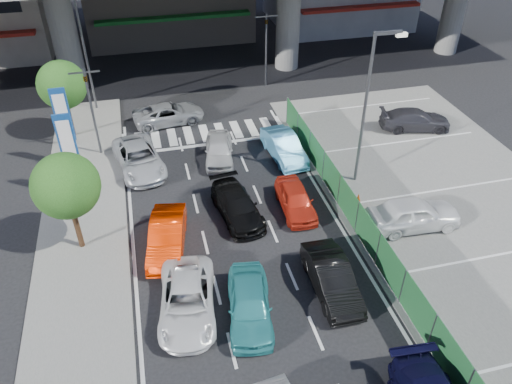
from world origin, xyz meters
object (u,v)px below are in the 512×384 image
object	(u,v)px
signboard_near	(68,145)
kei_truck_front_right	(284,147)
sedan_white_front_mid	(219,150)
crossing_wagon_silver	(169,114)
signboard_far	(63,117)
wagon_silver_front_left	(139,158)
taxi_teal_mid	(250,304)
traffic_cone	(358,200)
street_lamp_right	(370,98)
parked_sedan_white	(414,214)
parked_sedan_dgrey	(415,120)
hatch_black_mid_right	(332,278)
traffic_light_left	(88,91)
sedan_black_mid	(237,206)
tree_far	(62,85)
traffic_light_right	(266,32)
taxi_orange_left	(167,237)
sedan_white_mid_left	(187,300)
street_lamp_left	(86,39)
taxi_orange_right	(296,200)
tree_near	(66,186)

from	to	relation	value
signboard_near	kei_truck_front_right	world-z (taller)	signboard_near
sedan_white_front_mid	crossing_wagon_silver	size ratio (longest dim) A/B	0.85
signboard_far	wagon_silver_front_left	world-z (taller)	signboard_far
taxi_teal_mid	traffic_cone	size ratio (longest dim) A/B	5.41
street_lamp_right	parked_sedan_white	bearing A→B (deg)	-78.98
parked_sedan_dgrey	hatch_black_mid_right	bearing A→B (deg)	152.61
traffic_light_left	sedan_black_mid	xyz separation A→B (m)	(6.44, -7.46, -3.32)
sedan_black_mid	parked_sedan_white	distance (m)	8.27
street_lamp_right	crossing_wagon_silver	size ratio (longest dim) A/B	1.79
wagon_silver_front_left	parked_sedan_dgrey	xyz separation A→B (m)	(16.87, 0.42, 0.02)
tree_far	kei_truck_front_right	world-z (taller)	tree_far
traffic_light_right	traffic_cone	xyz separation A→B (m)	(0.69, -15.19, -3.50)
street_lamp_right	sedan_white_front_mid	size ratio (longest dim) A/B	2.10
tree_far	kei_truck_front_right	xyz separation A→B (m)	(11.75, -5.36, -2.70)
wagon_silver_front_left	traffic_cone	distance (m)	11.96
traffic_light_right	street_lamp_right	size ratio (longest dim) A/B	0.65
traffic_cone	traffic_light_right	bearing A→B (deg)	92.60
street_lamp_right	taxi_orange_left	xyz separation A→B (m)	(-10.43, -2.99, -4.08)
hatch_black_mid_right	parked_sedan_dgrey	distance (m)	15.11
traffic_light_right	crossing_wagon_silver	xyz separation A→B (m)	(-7.45, -4.07, -3.32)
sedan_white_mid_left	wagon_silver_front_left	distance (m)	10.80
street_lamp_left	sedan_black_mid	bearing A→B (deg)	-63.99
tree_far	hatch_black_mid_right	distance (m)	19.11
taxi_orange_right	crossing_wagon_silver	world-z (taller)	taxi_orange_right
sedan_white_mid_left	sedan_black_mid	world-z (taller)	sedan_white_mid_left
sedan_white_front_mid	kei_truck_front_right	distance (m)	3.68
tree_near	tree_far	size ratio (longest dim) A/B	1.00
tree_near	wagon_silver_front_left	bearing A→B (deg)	63.77
street_lamp_right	taxi_teal_mid	xyz separation A→B (m)	(-7.79, -7.62, -4.08)
street_lamp_right	hatch_black_mid_right	distance (m)	9.24
street_lamp_left	hatch_black_mid_right	bearing A→B (deg)	-64.20
traffic_light_right	parked_sedan_dgrey	distance (m)	11.78
traffic_light_left	wagon_silver_front_left	bearing A→B (deg)	-44.74
sedan_white_front_mid	crossing_wagon_silver	xyz separation A→B (m)	(-2.29, 5.13, -0.03)
signboard_near	tree_far	distance (m)	6.54
traffic_cone	kei_truck_front_right	bearing A→B (deg)	112.82
sedan_white_mid_left	taxi_teal_mid	xyz separation A→B (m)	(2.26, -0.80, 0.06)
wagon_silver_front_left	traffic_cone	bearing A→B (deg)	-40.66
parked_sedan_white	street_lamp_right	bearing A→B (deg)	13.93
hatch_black_mid_right	wagon_silver_front_left	world-z (taller)	hatch_black_mid_right
tree_near	sedan_white_mid_left	bearing A→B (deg)	-49.49
traffic_light_left	kei_truck_front_right	distance (m)	11.03
sedan_white_mid_left	taxi_teal_mid	world-z (taller)	taxi_teal_mid
tree_far	parked_sedan_white	distance (m)	20.49
taxi_teal_mid	crossing_wagon_silver	xyz separation A→B (m)	(-1.34, 16.56, -0.07)
signboard_far	sedan_white_front_mid	world-z (taller)	signboard_far
taxi_teal_mid	tree_near	bearing A→B (deg)	148.01
hatch_black_mid_right	parked_sedan_white	xyz separation A→B (m)	(5.10, 2.82, 0.14)
taxi_orange_left	sedan_white_front_mid	world-z (taller)	taxi_orange_left
signboard_near	traffic_light_left	bearing A→B (deg)	75.98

